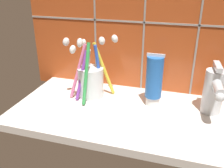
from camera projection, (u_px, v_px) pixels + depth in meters
sink_counter at (125, 113)px, 65.24cm from camera, size 58.16×30.19×2.00cm
toothbrush_cup at (90, 79)px, 70.15cm from camera, size 14.01×12.33×18.62cm
toothpaste_tube at (154, 80)px, 64.86cm from camera, size 4.55×4.33×14.29cm
sink_faucet at (214, 91)px, 61.06cm from camera, size 4.97×11.95×12.87cm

